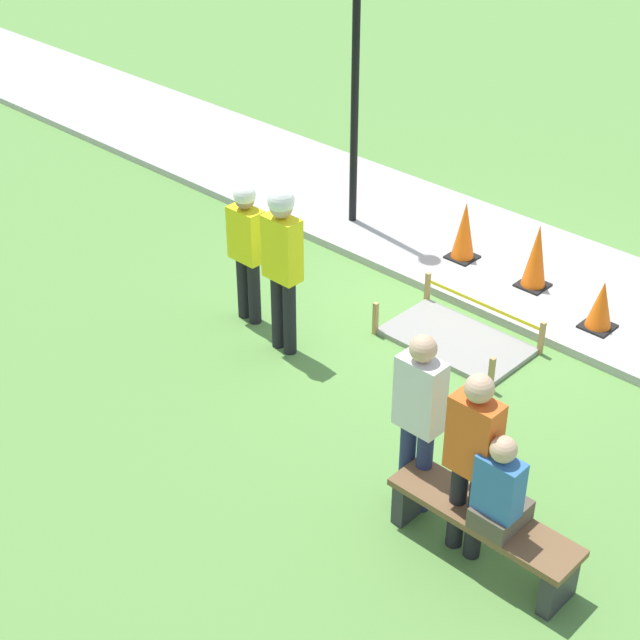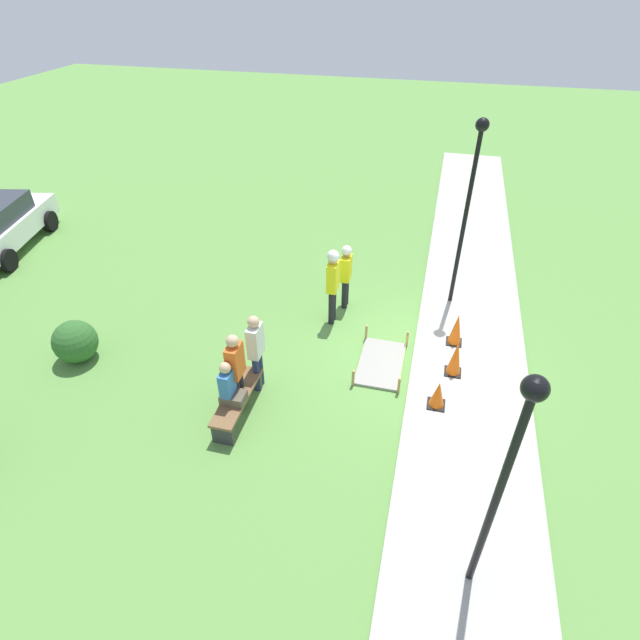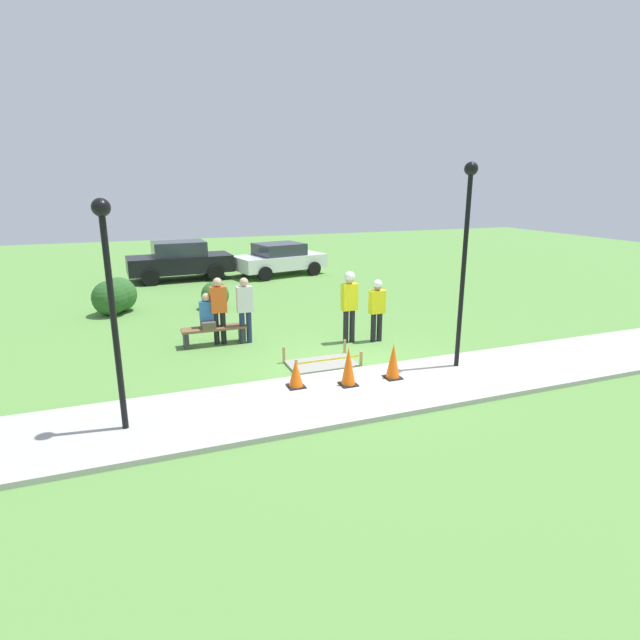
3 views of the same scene
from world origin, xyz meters
name	(u,v)px [view 2 (image 2 of 3)]	position (x,y,z in m)	size (l,w,h in m)	color
ground_plane	(413,355)	(0.00, 0.00, 0.00)	(60.00, 60.00, 0.00)	#5B8E42
sidewalk	(469,362)	(0.00, -1.18, 0.05)	(28.00, 2.37, 0.10)	#ADAAA3
wet_concrete_patch	(381,363)	(-0.47, 0.64, 0.04)	(1.59, 0.97, 0.39)	gray
traffic_cone_near_patch	(438,394)	(-1.49, -0.57, 0.38)	(0.34, 0.34, 0.58)	black
traffic_cone_far_patch	(456,358)	(-0.47, -0.85, 0.50)	(0.34, 0.34, 0.80)	black
traffic_cone_sidewalk_edge	(456,329)	(0.55, -0.84, 0.47)	(0.34, 0.34, 0.75)	black
park_bench	(238,401)	(-2.52, 3.05, 0.33)	(1.64, 0.44, 0.47)	#2D2D33
person_seated_on_bench	(229,386)	(-2.66, 3.10, 0.82)	(0.36, 0.44, 0.89)	brown
worker_supervisor	(346,272)	(1.53, 1.84, 0.97)	(0.40, 0.24, 1.66)	black
worker_assistant	(333,280)	(0.81, 2.00, 1.15)	(0.40, 0.27, 1.89)	black
bystander_in_orange_shirt	(236,369)	(-2.37, 3.08, 0.99)	(0.40, 0.23, 1.75)	black
bystander_in_gray_shirt	(256,348)	(-1.72, 2.93, 0.98)	(0.40, 0.23, 1.73)	navy
lamppost_near	(470,192)	(2.25, -0.69, 2.91)	(0.28, 0.28, 4.37)	black
lamppost_far	(509,463)	(-4.69, -1.22, 2.56)	(0.28, 0.28, 3.73)	black
shrub_rounded_far	(75,342)	(-1.85, 6.98, 0.46)	(0.92, 0.92, 0.92)	#2D6028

